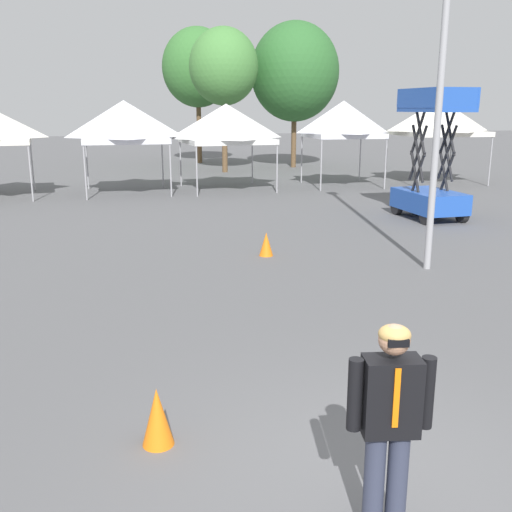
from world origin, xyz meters
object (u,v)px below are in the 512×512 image
Objects in this scene: person_foreground at (389,419)px; tree_behind_tents_center at (198,68)px; tree_behind_tents_left at (295,72)px; traffic_cone_lot_center at (266,244)px; canopy_tent_center at (226,124)px; canopy_tent_behind_center at (343,119)px; canopy_tent_behind_right at (439,117)px; scissor_lift at (431,180)px; tree_behind_tents_right at (224,67)px; traffic_cone_near_barrier at (157,417)px; canopy_tent_right_of_center at (124,121)px.

tree_behind_tents_center reaches higher than person_foreground.
traffic_cone_lot_center is at bearing -111.42° from tree_behind_tents_left.
tree_behind_tents_center is at bearing 84.45° from canopy_tent_center.
person_foreground is (-8.52, -19.75, -1.77)m from canopy_tent_behind_center.
person_foreground is 29.73m from tree_behind_tents_left.
canopy_tent_behind_right is 9.48m from scissor_lift.
tree_behind_tents_right reaches higher than traffic_cone_lot_center.
tree_behind_tents_left is 4.54m from tree_behind_tents_right.
tree_behind_tents_left reaches higher than canopy_tent_behind_right.
traffic_cone_lot_center is at bearing -97.13° from tree_behind_tents_center.
canopy_tent_center is 0.48× the size of tree_behind_tents_right.
traffic_cone_lot_center is (-6.11, -3.05, -0.90)m from scissor_lift.
canopy_tent_center is 5.71× the size of traffic_cone_near_barrier.
canopy_tent_behind_center is 21.59m from person_foreground.
canopy_tent_behind_center reaches higher than traffic_cone_lot_center.
canopy_tent_behind_center is at bearing 85.38° from scissor_lift.
canopy_tent_center is 9.57m from canopy_tent_behind_right.
tree_behind_tents_right is at bearing 79.80° from traffic_cone_lot_center.
scissor_lift is (-0.63, -7.82, -1.63)m from canopy_tent_behind_center.
traffic_cone_near_barrier is at bearing -105.50° from canopy_tent_center.
traffic_cone_near_barrier is (-9.42, -10.13, -0.87)m from scissor_lift.
tree_behind_tents_center is (1.18, 12.13, 2.90)m from canopy_tent_center.
tree_behind_tents_left is (0.74, 8.19, 2.35)m from canopy_tent_behind_center.
tree_behind_tents_left is at bearing 71.68° from person_foreground.
tree_behind_tents_center is 24.01m from traffic_cone_lot_center.
scissor_lift is at bearing -78.62° from tree_behind_tents_right.
canopy_tent_behind_right is at bearing 50.77° from traffic_cone_near_barrier.
tree_behind_tents_right is (-8.12, 6.82, 2.40)m from canopy_tent_behind_right.
tree_behind_tents_center is at bearing 66.68° from canopy_tent_right_of_center.
traffic_cone_near_barrier is (-6.48, -24.71, -4.96)m from tree_behind_tents_right.
canopy_tent_behind_right is at bearing 56.43° from person_foreground.
canopy_tent_behind_right is 6.88× the size of traffic_cone_lot_center.
scissor_lift is 0.53× the size of tree_behind_tents_right.
tree_behind_tents_center is (4.69, 32.12, 4.52)m from person_foreground.
traffic_cone_near_barrier is (-3.31, -7.08, 0.03)m from traffic_cone_lot_center.
tree_behind_tents_left is at bearing 38.80° from canopy_tent_right_of_center.
canopy_tent_behind_right reaches higher than traffic_cone_near_barrier.
tree_behind_tents_right reaches higher than person_foreground.
person_foreground is 2.48m from traffic_cone_near_barrier.
canopy_tent_behind_center is 13.24m from tree_behind_tents_center.
tree_behind_tents_right is at bearing 117.81° from canopy_tent_behind_center.
tree_behind_tents_right reaches higher than traffic_cone_near_barrier.
canopy_tent_behind_right reaches higher than canopy_tent_center.
canopy_tent_right_of_center is 6.57× the size of traffic_cone_lot_center.
scissor_lift is 20.90m from tree_behind_tents_center.
tree_behind_tents_center reaches higher than traffic_cone_near_barrier.
scissor_lift is 14.31m from person_foreground.
canopy_tent_behind_right reaches higher than traffic_cone_lot_center.
tree_behind_tents_right is (-3.57, 6.76, 2.46)m from canopy_tent_behind_center.
tree_behind_tents_right is at bearing -161.61° from tree_behind_tents_left.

